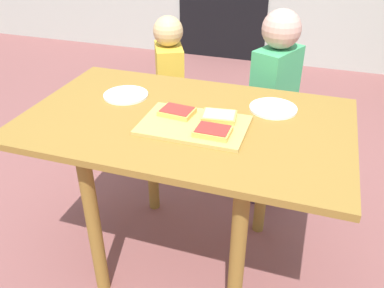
# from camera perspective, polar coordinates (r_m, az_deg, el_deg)

# --- Properties ---
(ground_plane) EXTENTS (16.00, 16.00, 0.00)m
(ground_plane) POSITION_cam_1_polar(r_m,az_deg,el_deg) (1.97, -0.70, -15.42)
(ground_plane) COLOR brown
(dining_table) EXTENTS (1.22, 0.75, 0.72)m
(dining_table) POSITION_cam_1_polar(r_m,az_deg,el_deg) (1.58, -0.84, 0.19)
(dining_table) COLOR olive
(dining_table) RESTS_ON ground
(cutting_board) EXTENTS (0.38, 0.25, 0.01)m
(cutting_board) POSITION_cam_1_polar(r_m,az_deg,el_deg) (1.46, 0.27, 2.69)
(cutting_board) COLOR tan
(cutting_board) RESTS_ON dining_table
(pizza_slice_near_right) EXTENTS (0.13, 0.09, 0.02)m
(pizza_slice_near_right) POSITION_cam_1_polar(r_m,az_deg,el_deg) (1.39, 2.94, 1.82)
(pizza_slice_near_right) COLOR #E3B04F
(pizza_slice_near_right) RESTS_ON cutting_board
(pizza_slice_far_right) EXTENTS (0.13, 0.11, 0.02)m
(pizza_slice_far_right) POSITION_cam_1_polar(r_m,az_deg,el_deg) (1.49, 3.85, 3.93)
(pizza_slice_far_right) COLOR #E3B04F
(pizza_slice_far_right) RESTS_ON cutting_board
(pizza_slice_far_left) EXTENTS (0.13, 0.10, 0.02)m
(pizza_slice_far_left) POSITION_cam_1_polar(r_m,az_deg,el_deg) (1.53, -2.09, 4.63)
(pizza_slice_far_left) COLOR #E3B04F
(pizza_slice_far_left) RESTS_ON cutting_board
(plate_white_right) EXTENTS (0.19, 0.19, 0.01)m
(plate_white_right) POSITION_cam_1_polar(r_m,az_deg,el_deg) (1.62, 11.37, 4.95)
(plate_white_right) COLOR white
(plate_white_right) RESTS_ON dining_table
(plate_white_left) EXTENTS (0.19, 0.19, 0.01)m
(plate_white_left) POSITION_cam_1_polar(r_m,az_deg,el_deg) (1.72, -9.30, 6.83)
(plate_white_left) COLOR white
(plate_white_left) RESTS_ON dining_table
(child_left) EXTENTS (0.23, 0.28, 0.92)m
(child_left) POSITION_cam_1_polar(r_m,az_deg,el_deg) (2.30, -3.14, 7.87)
(child_left) COLOR navy
(child_left) RESTS_ON ground
(child_right) EXTENTS (0.23, 0.28, 1.02)m
(child_right) POSITION_cam_1_polar(r_m,az_deg,el_deg) (2.04, 11.43, 6.46)
(child_right) COLOR #4A3046
(child_right) RESTS_ON ground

